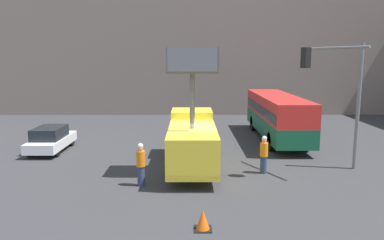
% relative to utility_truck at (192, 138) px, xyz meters
% --- Properties ---
extents(ground_plane, '(120.00, 120.00, 0.00)m').
position_rel_utility_truck_xyz_m(ground_plane, '(-0.09, -0.48, -1.54)').
color(ground_plane, '#333335').
extents(building_backdrop_far, '(44.00, 10.00, 20.79)m').
position_rel_utility_truck_xyz_m(building_backdrop_far, '(-0.09, 23.09, 8.86)').
color(building_backdrop_far, gray).
rests_on(building_backdrop_far, ground_plane).
extents(utility_truck, '(2.33, 7.46, 6.02)m').
position_rel_utility_truck_xyz_m(utility_truck, '(0.00, 0.00, 0.00)').
color(utility_truck, yellow).
rests_on(utility_truck, ground_plane).
extents(city_bus, '(2.42, 10.55, 3.04)m').
position_rel_utility_truck_xyz_m(city_bus, '(5.86, 6.66, 0.27)').
color(city_bus, '#145638').
rests_on(city_bus, ground_plane).
extents(traffic_light_pole, '(3.53, 3.29, 6.32)m').
position_rel_utility_truck_xyz_m(traffic_light_pole, '(7.09, -0.95, 2.75)').
color(traffic_light_pole, slate).
rests_on(traffic_light_pole, ground_plane).
extents(road_worker_near_truck, '(0.38, 0.38, 1.91)m').
position_rel_utility_truck_xyz_m(road_worker_near_truck, '(-2.26, -2.87, -0.57)').
color(road_worker_near_truck, navy).
rests_on(road_worker_near_truck, ground_plane).
extents(road_worker_directing, '(0.38, 0.38, 1.85)m').
position_rel_utility_truck_xyz_m(road_worker_directing, '(3.48, -1.08, -0.61)').
color(road_worker_directing, navy).
rests_on(road_worker_directing, ground_plane).
extents(traffic_cone_near_truck, '(0.58, 0.58, 0.67)m').
position_rel_utility_truck_xyz_m(traffic_cone_near_truck, '(0.31, -7.19, -1.22)').
color(traffic_cone_near_truck, black).
rests_on(traffic_cone_near_truck, ground_plane).
extents(parked_car_curbside, '(1.77, 4.35, 1.50)m').
position_rel_utility_truck_xyz_m(parked_car_curbside, '(-8.49, 3.37, -0.78)').
color(parked_car_curbside, silver).
rests_on(parked_car_curbside, ground_plane).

